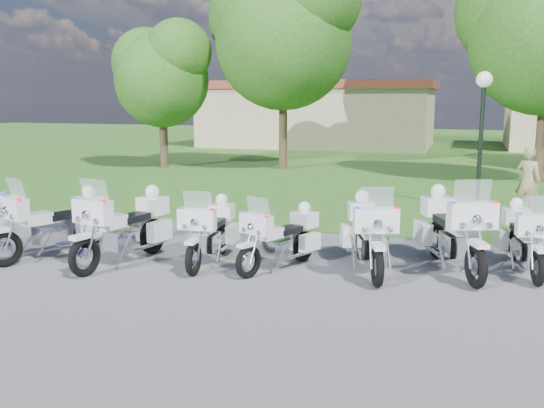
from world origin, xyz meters
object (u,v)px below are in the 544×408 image
(motorcycle_2, at_px, (126,226))
(motorcycle_6, at_px, (452,230))
(motorcycle_7, at_px, (525,237))
(bystander_a, at_px, (528,182))
(lamp_post, at_px, (483,105))
(motorcycle_3, at_px, (210,230))
(motorcycle_4, at_px, (282,237))
(motorcycle_5, at_px, (368,233))
(motorcycle_1, at_px, (55,223))

(motorcycle_2, height_order, motorcycle_6, motorcycle_6)
(motorcycle_7, relative_size, bystander_a, 1.21)
(lamp_post, bearing_deg, bystander_a, -27.74)
(motorcycle_3, bearing_deg, motorcycle_7, -171.95)
(motorcycle_2, bearing_deg, bystander_a, -124.97)
(motorcycle_2, distance_m, motorcycle_4, 2.98)
(motorcycle_5, bearing_deg, motorcycle_3, -10.42)
(motorcycle_5, bearing_deg, lamp_post, -123.92)
(motorcycle_1, distance_m, motorcycle_4, 4.52)
(motorcycle_1, relative_size, lamp_post, 0.60)
(motorcycle_1, xyz_separation_m, motorcycle_5, (6.00, 0.96, 0.00))
(motorcycle_4, distance_m, motorcycle_6, 3.11)
(motorcycle_1, relative_size, motorcycle_2, 0.90)
(motorcycle_1, height_order, motorcycle_6, motorcycle_6)
(motorcycle_5, distance_m, motorcycle_6, 1.54)
(motorcycle_6, height_order, bystander_a, bystander_a)
(motorcycle_3, xyz_separation_m, lamp_post, (4.91, 7.47, 2.28))
(motorcycle_2, distance_m, bystander_a, 10.61)
(motorcycle_6, distance_m, bystander_a, 6.18)
(motorcycle_1, relative_size, motorcycle_6, 0.91)
(motorcycle_5, relative_size, motorcycle_7, 1.07)
(motorcycle_3, relative_size, motorcycle_6, 0.88)
(motorcycle_1, xyz_separation_m, lamp_post, (7.99, 8.02, 2.22))
(motorcycle_3, height_order, lamp_post, lamp_post)
(motorcycle_2, height_order, motorcycle_7, motorcycle_2)
(motorcycle_7, distance_m, lamp_post, 6.68)
(motorcycle_4, bearing_deg, motorcycle_7, -139.83)
(motorcycle_4, bearing_deg, motorcycle_3, 25.97)
(lamp_post, bearing_deg, motorcycle_5, -105.70)
(lamp_post, distance_m, bystander_a, 2.42)
(lamp_post, height_order, bystander_a, lamp_post)
(motorcycle_5, xyz_separation_m, motorcycle_7, (2.71, 0.83, -0.06))
(motorcycle_7, bearing_deg, motorcycle_2, 3.85)
(motorcycle_1, bearing_deg, motorcycle_3, -144.98)
(motorcycle_2, bearing_deg, motorcycle_3, -150.55)
(motorcycle_3, relative_size, motorcycle_7, 1.00)
(motorcycle_2, height_order, motorcycle_5, motorcycle_2)
(motorcycle_3, bearing_deg, motorcycle_1, 5.98)
(motorcycle_4, bearing_deg, lamp_post, -90.84)
(motorcycle_4, bearing_deg, bystander_a, -100.48)
(motorcycle_1, relative_size, motorcycle_5, 0.96)
(motorcycle_3, xyz_separation_m, motorcycle_4, (1.40, 0.04, -0.03))
(motorcycle_3, bearing_deg, motorcycle_2, 13.83)
(motorcycle_7, xyz_separation_m, lamp_post, (-0.72, 6.24, 2.27))
(motorcycle_3, bearing_deg, motorcycle_5, -176.45)
(bystander_a, bearing_deg, lamp_post, 0.37)
(lamp_post, xyz_separation_m, bystander_a, (1.23, -0.65, -1.99))
(bystander_a, bearing_deg, motorcycle_4, 83.19)
(motorcycle_2, xyz_separation_m, motorcycle_7, (7.17, 1.73, -0.08))
(bystander_a, bearing_deg, motorcycle_5, 91.52)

